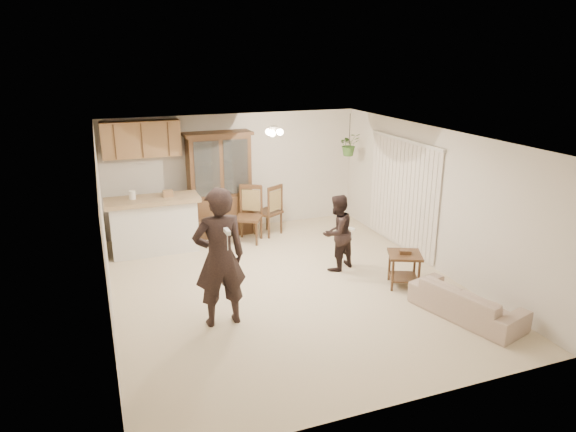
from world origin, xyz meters
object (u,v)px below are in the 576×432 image
object	(u,v)px
sofa	(468,294)
side_table	(404,269)
adult	(220,265)
child	(337,233)
chair_bar	(198,227)
chair_hutch_right	(268,220)
chair_hutch_left	(249,226)
china_hutch	(220,185)

from	to	relation	value
sofa	side_table	bearing A→B (deg)	-3.07
adult	child	distance (m)	2.66
side_table	chair_bar	size ratio (longest dim) A/B	0.65
sofa	chair_hutch_right	distance (m)	4.73
adult	chair_hutch_right	xyz separation A→B (m)	(1.81, 3.38, -0.59)
side_table	child	bearing A→B (deg)	125.61
side_table	chair_hutch_left	size ratio (longest dim) A/B	0.60
side_table	chair_hutch_left	bearing A→B (deg)	121.70
child	chair_hutch_right	distance (m)	2.30
chair_bar	adult	bearing A→B (deg)	-117.04
china_hutch	side_table	distance (m)	4.29
chair_hutch_left	chair_hutch_right	bearing A→B (deg)	61.12
sofa	chair_bar	xyz separation A→B (m)	(-3.07, 4.53, -0.07)
chair_hutch_left	chair_hutch_right	distance (m)	0.59
side_table	chair_bar	world-z (taller)	chair_bar
sofa	child	world-z (taller)	child
china_hutch	chair_bar	world-z (taller)	china_hutch
china_hutch	chair_hutch_left	world-z (taller)	china_hutch
child	chair_hutch_left	xyz separation A→B (m)	(-1.07, 1.90, -0.35)
adult	chair_hutch_left	xyz separation A→B (m)	(1.30, 3.08, -0.58)
adult	china_hutch	world-z (taller)	china_hutch
chair_bar	chair_hutch_left	bearing A→B (deg)	-42.58
side_table	chair_hutch_right	bearing A→B (deg)	111.94
chair_bar	chair_hutch_right	world-z (taller)	chair_hutch_right
chair_hutch_left	chair_bar	bearing A→B (deg)	-170.34
sofa	chair_bar	bearing A→B (deg)	18.00
adult	chair_hutch_left	distance (m)	3.39
child	china_hutch	world-z (taller)	china_hutch
side_table	chair_hutch_right	distance (m)	3.48
sofa	chair_hutch_left	xyz separation A→B (m)	(-2.09, 4.16, -0.04)
adult	child	world-z (taller)	adult
adult	side_table	world-z (taller)	adult
china_hutch	sofa	bearing A→B (deg)	-64.11
adult	chair_hutch_left	size ratio (longest dim) A/B	1.57
side_table	chair_hutch_left	world-z (taller)	chair_hutch_left
sofa	chair_hutch_left	size ratio (longest dim) A/B	1.63
side_table	sofa	bearing A→B (deg)	-76.91
adult	chair_bar	bearing A→B (deg)	-96.50
sofa	adult	xyz separation A→B (m)	(-3.39, 1.08, 0.53)
sofa	chair_hutch_right	xyz separation A→B (m)	(-1.59, 4.46, -0.06)
sofa	side_table	distance (m)	1.26
adult	chair_hutch_right	world-z (taller)	adult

